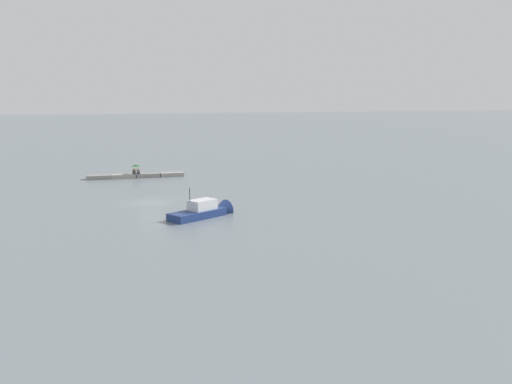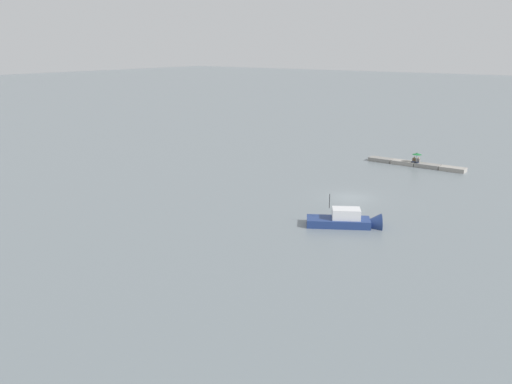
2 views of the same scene
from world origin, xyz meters
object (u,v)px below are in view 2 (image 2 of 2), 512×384
(umbrella_open_green, at_px, (417,154))
(motorboat_navy_near, at_px, (350,222))
(person_seated_grey_left, at_px, (418,161))
(person_seated_brown_right, at_px, (414,160))

(umbrella_open_green, distance_m, motorboat_navy_near, 26.51)
(person_seated_grey_left, bearing_deg, person_seated_brown_right, 7.04)
(person_seated_brown_right, bearing_deg, person_seated_grey_left, -172.96)
(person_seated_brown_right, distance_m, umbrella_open_green, 0.91)
(motorboat_navy_near, bearing_deg, person_seated_grey_left, 156.81)
(motorboat_navy_near, bearing_deg, umbrella_open_green, 157.33)
(umbrella_open_green, xyz_separation_m, motorboat_navy_near, (-3.91, 26.19, -1.24))
(person_seated_grey_left, height_order, person_seated_brown_right, same)
(umbrella_open_green, height_order, motorboat_navy_near, motorboat_navy_near)
(person_seated_grey_left, distance_m, umbrella_open_green, 0.91)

